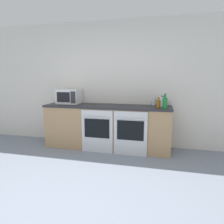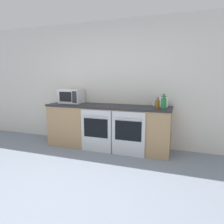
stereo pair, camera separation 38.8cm
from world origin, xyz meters
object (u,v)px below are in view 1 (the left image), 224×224
object	(u,v)px
oven_left	(97,131)
kettle	(163,101)
microwave	(69,96)
bottle_green	(165,103)
bottle_amber	(158,104)
oven_right	(130,133)
bottle_clear	(154,101)

from	to	relation	value
oven_left	kettle	size ratio (longest dim) A/B	4.11
microwave	kettle	world-z (taller)	microwave
kettle	microwave	bearing A→B (deg)	-179.23
oven_left	bottle_green	distance (m)	1.37
bottle_amber	bottle_green	distance (m)	0.13
microwave	kettle	bearing A→B (deg)	0.77
bottle_green	oven_right	bearing A→B (deg)	-167.38
oven_left	microwave	xyz separation A→B (m)	(-0.76, 0.41, 0.62)
oven_left	bottle_green	xyz separation A→B (m)	(1.24, 0.13, 0.57)
bottle_clear	kettle	size ratio (longest dim) A/B	0.98
microwave	bottle_amber	world-z (taller)	microwave
microwave	bottle_clear	size ratio (longest dim) A/B	2.42
oven_left	kettle	bearing A→B (deg)	19.79
oven_left	bottle_clear	size ratio (longest dim) A/B	4.19
microwave	bottle_clear	xyz separation A→B (m)	(1.78, 0.14, -0.07)
microwave	oven_left	bearing A→B (deg)	-28.43
oven_left	bottle_clear	bearing A→B (deg)	28.10
oven_left	bottle_green	world-z (taller)	bottle_green
bottle_green	kettle	xyz separation A→B (m)	(-0.03, 0.30, -0.01)
bottle_amber	bottle_green	xyz separation A→B (m)	(0.11, -0.06, 0.03)
kettle	bottle_green	bearing A→B (deg)	-84.85
bottle_clear	kettle	world-z (taller)	kettle
oven_right	bottle_clear	bearing A→B (deg)	55.03
oven_left	bottle_clear	distance (m)	1.28
bottle_clear	kettle	xyz separation A→B (m)	(0.18, -0.11, 0.02)
bottle_clear	bottle_green	bearing A→B (deg)	-62.89
oven_right	bottle_green	distance (m)	0.83
microwave	bottle_green	bearing A→B (deg)	-7.88
oven_left	oven_right	size ratio (longest dim) A/B	1.00
oven_right	microwave	distance (m)	1.58
oven_right	bottle_clear	world-z (taller)	bottle_clear
microwave	kettle	distance (m)	1.97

